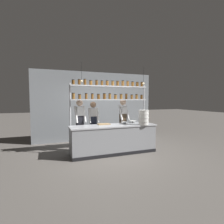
{
  "coord_description": "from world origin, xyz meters",
  "views": [
    {
      "loc": [
        -2.03,
        -5.23,
        1.75
      ],
      "look_at": [
        0.02,
        0.2,
        1.33
      ],
      "focal_mm": 28.0,
      "sensor_mm": 36.0,
      "label": 1
    }
  ],
  "objects_px": {
    "cutting_board": "(104,124)",
    "prep_bowl_near_left": "(125,123)",
    "spice_shelf_unit": "(110,94)",
    "chef_left": "(80,121)",
    "prep_bowl_center_front": "(133,122)",
    "chef_center": "(93,122)",
    "container_stack": "(144,117)",
    "serving_cup_front": "(139,122)",
    "chef_right": "(123,119)"
  },
  "relations": [
    {
      "from": "container_stack",
      "to": "prep_bowl_near_left",
      "type": "height_order",
      "value": "container_stack"
    },
    {
      "from": "chef_center",
      "to": "serving_cup_front",
      "type": "bearing_deg",
      "value": -20.79
    },
    {
      "from": "chef_left",
      "to": "chef_center",
      "type": "distance_m",
      "value": 0.54
    },
    {
      "from": "chef_center",
      "to": "cutting_board",
      "type": "height_order",
      "value": "chef_center"
    },
    {
      "from": "cutting_board",
      "to": "chef_right",
      "type": "bearing_deg",
      "value": 24.77
    },
    {
      "from": "serving_cup_front",
      "to": "chef_center",
      "type": "bearing_deg",
      "value": 156.61
    },
    {
      "from": "chef_left",
      "to": "cutting_board",
      "type": "relative_size",
      "value": 4.36
    },
    {
      "from": "chef_left",
      "to": "cutting_board",
      "type": "height_order",
      "value": "chef_left"
    },
    {
      "from": "spice_shelf_unit",
      "to": "prep_bowl_center_front",
      "type": "height_order",
      "value": "spice_shelf_unit"
    },
    {
      "from": "chef_center",
      "to": "container_stack",
      "type": "relative_size",
      "value": 3.46
    },
    {
      "from": "chef_right",
      "to": "prep_bowl_center_front",
      "type": "height_order",
      "value": "chef_right"
    },
    {
      "from": "chef_left",
      "to": "container_stack",
      "type": "xyz_separation_m",
      "value": [
        1.92,
        -0.88,
        0.15
      ]
    },
    {
      "from": "container_stack",
      "to": "cutting_board",
      "type": "xyz_separation_m",
      "value": [
        -1.19,
        0.53,
        -0.23
      ]
    },
    {
      "from": "container_stack",
      "to": "prep_bowl_near_left",
      "type": "relative_size",
      "value": 2.03
    },
    {
      "from": "chef_center",
      "to": "chef_right",
      "type": "relative_size",
      "value": 0.94
    },
    {
      "from": "cutting_board",
      "to": "serving_cup_front",
      "type": "relative_size",
      "value": 3.74
    },
    {
      "from": "container_stack",
      "to": "serving_cup_front",
      "type": "distance_m",
      "value": 0.46
    },
    {
      "from": "chef_center",
      "to": "cutting_board",
      "type": "bearing_deg",
      "value": -65.03
    },
    {
      "from": "prep_bowl_near_left",
      "to": "serving_cup_front",
      "type": "distance_m",
      "value": 0.57
    },
    {
      "from": "cutting_board",
      "to": "serving_cup_front",
      "type": "distance_m",
      "value": 1.28
    },
    {
      "from": "chef_center",
      "to": "prep_bowl_near_left",
      "type": "bearing_deg",
      "value": -31.54
    },
    {
      "from": "spice_shelf_unit",
      "to": "chef_left",
      "type": "height_order",
      "value": "spice_shelf_unit"
    },
    {
      "from": "chef_right",
      "to": "prep_bowl_near_left",
      "type": "height_order",
      "value": "chef_right"
    },
    {
      "from": "chef_left",
      "to": "serving_cup_front",
      "type": "height_order",
      "value": "chef_left"
    },
    {
      "from": "spice_shelf_unit",
      "to": "cutting_board",
      "type": "height_order",
      "value": "spice_shelf_unit"
    },
    {
      "from": "spice_shelf_unit",
      "to": "prep_bowl_center_front",
      "type": "relative_size",
      "value": 10.44
    },
    {
      "from": "spice_shelf_unit",
      "to": "chef_center",
      "type": "relative_size",
      "value": 1.62
    },
    {
      "from": "prep_bowl_near_left",
      "to": "spice_shelf_unit",
      "type": "bearing_deg",
      "value": 157.52
    },
    {
      "from": "serving_cup_front",
      "to": "spice_shelf_unit",
      "type": "bearing_deg",
      "value": 168.61
    },
    {
      "from": "chef_right",
      "to": "cutting_board",
      "type": "distance_m",
      "value": 0.98
    },
    {
      "from": "prep_bowl_center_front",
      "to": "cutting_board",
      "type": "bearing_deg",
      "value": -177.86
    },
    {
      "from": "chef_left",
      "to": "prep_bowl_center_front",
      "type": "distance_m",
      "value": 1.86
    },
    {
      "from": "spice_shelf_unit",
      "to": "chef_left",
      "type": "distance_m",
      "value": 1.37
    },
    {
      "from": "spice_shelf_unit",
      "to": "serving_cup_front",
      "type": "xyz_separation_m",
      "value": [
        1.03,
        -0.21,
        -0.96
      ]
    },
    {
      "from": "chef_right",
      "to": "chef_center",
      "type": "bearing_deg",
      "value": 163.22
    },
    {
      "from": "chef_left",
      "to": "chef_center",
      "type": "height_order",
      "value": "chef_left"
    },
    {
      "from": "container_stack",
      "to": "serving_cup_front",
      "type": "relative_size",
      "value": 4.5
    },
    {
      "from": "chef_center",
      "to": "chef_right",
      "type": "height_order",
      "value": "chef_right"
    },
    {
      "from": "spice_shelf_unit",
      "to": "prep_bowl_center_front",
      "type": "bearing_deg",
      "value": -3.44
    },
    {
      "from": "cutting_board",
      "to": "prep_bowl_near_left",
      "type": "height_order",
      "value": "prep_bowl_near_left"
    },
    {
      "from": "cutting_board",
      "to": "prep_bowl_center_front",
      "type": "bearing_deg",
      "value": 2.14
    },
    {
      "from": "container_stack",
      "to": "prep_bowl_center_front",
      "type": "relative_size",
      "value": 1.87
    },
    {
      "from": "spice_shelf_unit",
      "to": "chef_left",
      "type": "bearing_deg",
      "value": 164.81
    },
    {
      "from": "spice_shelf_unit",
      "to": "container_stack",
      "type": "xyz_separation_m",
      "value": [
        0.94,
        -0.62,
        -0.77
      ]
    },
    {
      "from": "spice_shelf_unit",
      "to": "serving_cup_front",
      "type": "distance_m",
      "value": 1.42
    },
    {
      "from": "chef_center",
      "to": "container_stack",
      "type": "height_order",
      "value": "chef_center"
    },
    {
      "from": "spice_shelf_unit",
      "to": "chef_right",
      "type": "distance_m",
      "value": 1.15
    },
    {
      "from": "prep_bowl_near_left",
      "to": "prep_bowl_center_front",
      "type": "xyz_separation_m",
      "value": [
        0.39,
        0.14,
        0.0
      ]
    },
    {
      "from": "chef_right",
      "to": "serving_cup_front",
      "type": "height_order",
      "value": "chef_right"
    },
    {
      "from": "prep_bowl_near_left",
      "to": "chef_left",
      "type": "bearing_deg",
      "value": 162.41
    }
  ]
}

